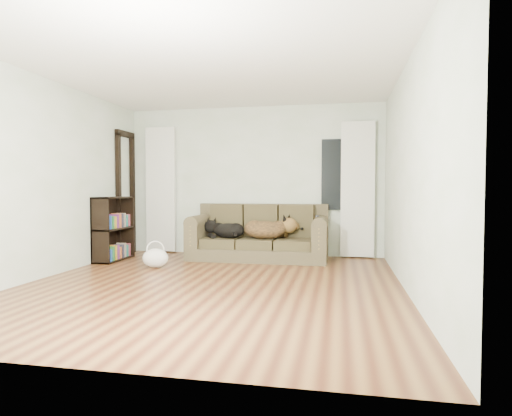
% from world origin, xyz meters
% --- Properties ---
extents(floor, '(5.00, 5.00, 0.00)m').
position_xyz_m(floor, '(0.00, 0.00, 0.00)').
color(floor, '#472212').
rests_on(floor, ground).
extents(ceiling, '(5.00, 5.00, 0.00)m').
position_xyz_m(ceiling, '(0.00, 0.00, 2.60)').
color(ceiling, white).
rests_on(ceiling, ground).
extents(wall_back, '(4.50, 0.04, 2.60)m').
position_xyz_m(wall_back, '(0.00, 2.50, 1.30)').
color(wall_back, silver).
rests_on(wall_back, ground).
extents(wall_left, '(0.04, 5.00, 2.60)m').
position_xyz_m(wall_left, '(-2.25, 0.00, 1.30)').
color(wall_left, silver).
rests_on(wall_left, ground).
extents(wall_right, '(0.04, 5.00, 2.60)m').
position_xyz_m(wall_right, '(2.25, 0.00, 1.30)').
color(wall_right, silver).
rests_on(wall_right, ground).
extents(curtain_left, '(0.55, 0.08, 2.25)m').
position_xyz_m(curtain_left, '(-1.70, 2.42, 1.15)').
color(curtain_left, silver).
rests_on(curtain_left, ground).
extents(curtain_right, '(0.55, 0.08, 2.25)m').
position_xyz_m(curtain_right, '(1.80, 2.42, 1.15)').
color(curtain_right, silver).
rests_on(curtain_right, ground).
extents(window_pane, '(0.50, 0.03, 1.20)m').
position_xyz_m(window_pane, '(1.45, 2.47, 1.40)').
color(window_pane, black).
rests_on(window_pane, wall_back).
extents(door_casing, '(0.07, 0.60, 2.10)m').
position_xyz_m(door_casing, '(-2.20, 2.05, 1.05)').
color(door_casing, black).
rests_on(door_casing, ground).
extents(sofa, '(2.24, 0.97, 0.92)m').
position_xyz_m(sofa, '(0.20, 1.97, 0.45)').
color(sofa, '#302C17').
rests_on(sofa, floor).
extents(dog_black_lab, '(0.72, 0.65, 0.25)m').
position_xyz_m(dog_black_lab, '(-0.33, 1.92, 0.48)').
color(dog_black_lab, black).
rests_on(dog_black_lab, sofa).
extents(dog_shepherd, '(0.78, 0.59, 0.32)m').
position_xyz_m(dog_shepherd, '(0.36, 1.93, 0.49)').
color(dog_shepherd, black).
rests_on(dog_shepherd, sofa).
extents(tv_remote, '(0.06, 0.19, 0.02)m').
position_xyz_m(tv_remote, '(1.16, 1.87, 0.73)').
color(tv_remote, black).
rests_on(tv_remote, sofa).
extents(tote_bag, '(0.45, 0.39, 0.28)m').
position_xyz_m(tote_bag, '(-1.14, 0.92, 0.16)').
color(tote_bag, silver).
rests_on(tote_bag, floor).
extents(bookshelf, '(0.38, 0.85, 1.03)m').
position_xyz_m(bookshelf, '(-2.09, 1.42, 0.50)').
color(bookshelf, black).
rests_on(bookshelf, floor).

